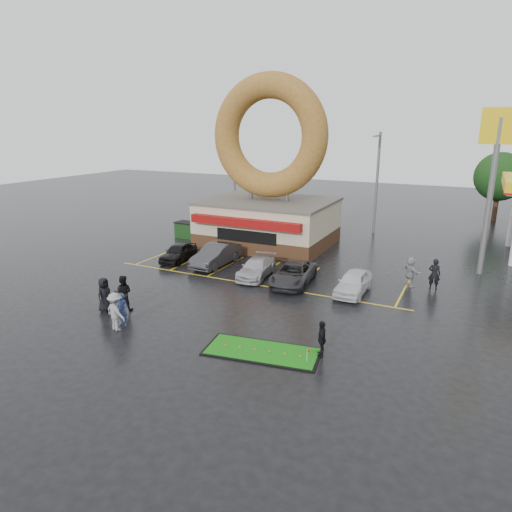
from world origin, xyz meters
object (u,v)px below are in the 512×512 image
at_px(streetlight_mid, 377,181).
at_px(dumpster, 187,230).
at_px(streetlight_left, 234,175).
at_px(car_dgrey, 216,255).
at_px(donut_shop, 268,190).
at_px(car_silver, 257,268).
at_px(car_black, 178,252).
at_px(person_blue, 122,310).
at_px(shell_sign, 495,161).
at_px(person_cameraman, 322,339).
at_px(car_grey, 293,274).
at_px(car_white, 353,283).
at_px(putting_green, 262,351).

relative_size(streetlight_mid, dumpster, 5.00).
distance_m(streetlight_left, car_dgrey, 15.96).
bearing_deg(donut_shop, car_silver, -70.28).
distance_m(streetlight_mid, car_black, 19.19).
bearing_deg(person_blue, car_black, 100.63).
relative_size(shell_sign, streetlight_mid, 1.18).
distance_m(streetlight_mid, person_cameraman, 24.95).
bearing_deg(streetlight_left, car_grey, -50.60).
height_order(shell_sign, dumpster, shell_sign).
bearing_deg(car_white, car_dgrey, 173.47).
distance_m(streetlight_mid, car_grey, 16.88).
relative_size(donut_shop, car_black, 3.59).
bearing_deg(dumpster, streetlight_left, 88.40).
xyz_separation_m(car_grey, putting_green, (2.12, -8.97, -0.61)).
xyz_separation_m(car_white, person_cameraman, (0.74, -8.08, 0.13)).
xyz_separation_m(streetlight_mid, dumpster, (-14.43, -8.98, -4.13)).
xyz_separation_m(shell_sign, car_black, (-19.81, -6.39, -6.74)).
bearing_deg(streetlight_mid, car_grey, -94.99).
relative_size(car_silver, car_white, 1.07).
bearing_deg(car_white, donut_shop, 138.55).
xyz_separation_m(streetlight_left, car_silver, (9.91, -15.07, -4.17)).
relative_size(streetlight_mid, car_grey, 1.92).
bearing_deg(car_silver, car_grey, -11.25).
distance_m(car_silver, car_white, 6.46).
height_order(car_black, person_blue, person_blue).
height_order(streetlight_left, car_silver, streetlight_left).
distance_m(streetlight_left, car_black, 15.23).
xyz_separation_m(person_cameraman, dumpster, (-17.54, 15.45, -0.15)).
xyz_separation_m(car_silver, putting_green, (4.79, -9.21, -0.57)).
bearing_deg(dumpster, car_silver, -32.91).
relative_size(shell_sign, putting_green, 2.01).
relative_size(shell_sign, person_cameraman, 6.60).
distance_m(car_dgrey, car_grey, 6.42).
height_order(streetlight_mid, car_white, streetlight_mid).
bearing_deg(car_black, person_cameraman, -40.27).
height_order(car_silver, person_blue, person_blue).
bearing_deg(putting_green, streetlight_mid, 91.59).
height_order(shell_sign, putting_green, shell_sign).
bearing_deg(putting_green, dumpster, 132.88).
bearing_deg(donut_shop, dumpster, -172.05).
bearing_deg(putting_green, person_cameraman, 19.36).
bearing_deg(car_silver, car_black, 167.36).
relative_size(streetlight_left, person_cameraman, 5.60).
distance_m(car_silver, putting_green, 10.39).
height_order(dumpster, putting_green, dumpster).
relative_size(streetlight_left, dumpster, 5.00).
distance_m(donut_shop, person_cameraman, 19.68).
xyz_separation_m(shell_sign, car_dgrey, (-16.73, -6.20, -6.61)).
bearing_deg(car_white, person_blue, -133.42).
bearing_deg(shell_sign, dumpster, -179.84).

